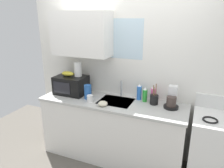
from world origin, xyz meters
TOP-DOWN VIEW (x-y plane):
  - kitchen_wall_assembly at (-0.10, 0.31)m, footprint 2.82×0.42m
  - counter_unit at (0.00, 0.00)m, footprint 2.05×0.63m
  - sink_faucet at (0.05, 0.24)m, footprint 0.03×0.03m
  - stove_range at (1.37, 0.00)m, footprint 0.60×0.60m
  - microwave at (-0.69, 0.05)m, footprint 0.46×0.35m
  - banana_bunch at (-0.74, 0.05)m, footprint 0.20×0.11m
  - paper_towel_roll at (-0.59, 0.10)m, footprint 0.11×0.11m
  - coffee_maker at (0.79, 0.11)m, footprint 0.19×0.21m
  - dish_soap_bottle_blue at (0.33, 0.20)m, footprint 0.07×0.07m
  - dish_soap_bottle_green at (0.42, 0.16)m, footprint 0.07×0.07m
  - dish_soap_bottle_pink at (0.53, 0.21)m, footprint 0.06×0.06m
  - cereal_canister at (-0.35, -0.05)m, footprint 0.10×0.10m
  - mug_white at (-0.27, -0.14)m, footprint 0.08×0.08m
  - utensil_crock at (0.56, 0.12)m, footprint 0.11×0.11m
  - small_bowl at (-0.05, -0.20)m, footprint 0.13×0.13m

SIDE VIEW (x-z plane):
  - stove_range at x=1.37m, z-range -0.08..1.00m
  - counter_unit at x=0.00m, z-range 0.01..0.91m
  - small_bowl at x=-0.05m, z-range 0.90..0.96m
  - mug_white at x=-0.27m, z-range 0.90..0.99m
  - utensil_crock at x=0.56m, z-range 0.83..1.11m
  - dish_soap_bottle_green at x=0.42m, z-range 0.89..1.10m
  - cereal_canister at x=-0.35m, z-range 0.90..1.10m
  - coffee_maker at x=0.79m, z-range 0.86..1.14m
  - dish_soap_bottle_pink at x=0.53m, z-range 0.89..1.12m
  - dish_soap_bottle_blue at x=0.33m, z-range 0.89..1.13m
  - sink_faucet at x=0.05m, z-range 0.90..1.13m
  - microwave at x=-0.69m, z-range 0.90..1.17m
  - banana_bunch at x=-0.74m, z-range 1.17..1.24m
  - paper_towel_roll at x=-0.59m, z-range 1.17..1.39m
  - kitchen_wall_assembly at x=-0.10m, z-range 0.11..2.61m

